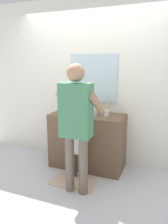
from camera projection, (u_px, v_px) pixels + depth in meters
ground_plane at (80, 174)px, 3.34m from camera, size 14.00×14.00×0.00m
back_wall at (94, 83)px, 3.60m from camera, size 4.40×0.10×2.70m
vanity_cabinet at (87, 141)px, 3.51m from camera, size 1.17×0.54×0.88m
sink_basin at (87, 111)px, 3.38m from camera, size 0.33×0.33×0.11m
faucet at (91, 107)px, 3.56m from camera, size 0.18×0.14×0.18m
toothbrush_cup at (106, 113)px, 3.29m from camera, size 0.07×0.07×0.21m
soap_bottle at (67, 109)px, 3.52m from camera, size 0.06×0.06×0.17m
bath_mat at (74, 182)px, 3.11m from camera, size 0.64×0.40×0.02m
child_toddler at (78, 145)px, 3.13m from camera, size 0.26×0.26×0.86m
adult_parent at (77, 118)px, 2.69m from camera, size 0.52×0.55×1.68m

